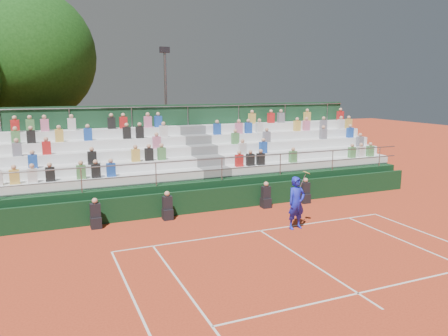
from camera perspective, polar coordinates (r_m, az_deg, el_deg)
name	(u,v)px	position (r m, az deg, el deg)	size (l,w,h in m)	color
ground	(260,231)	(16.62, 4.78, -8.17)	(90.00, 90.00, 0.00)	#C33F20
courtside_wall	(227,198)	(19.24, 0.35, -3.96)	(20.00, 0.15, 1.00)	black
line_officials	(215,203)	(18.57, -1.20, -4.58)	(9.83, 0.40, 1.19)	black
grandstand	(201,172)	(22.05, -3.01, -0.56)	(20.00, 5.20, 4.40)	black
tennis_player	(296,203)	(16.77, 9.45, -4.51)	(0.92, 0.54, 2.22)	#1B25D0
tree_east	(28,56)	(26.88, -24.26, 13.19)	(7.31, 7.31, 10.65)	#382114
floodlight_mast	(166,100)	(27.78, -7.61, 8.84)	(0.60, 0.25, 7.72)	gray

